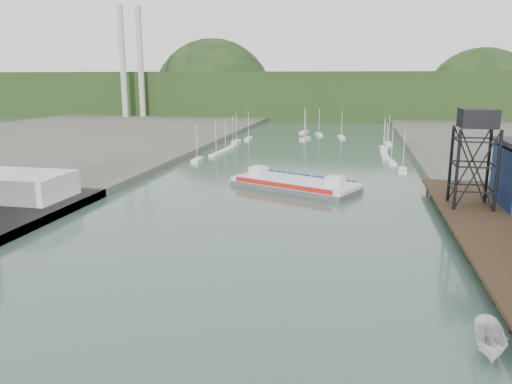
% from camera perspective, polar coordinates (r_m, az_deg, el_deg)
% --- Properties ---
extents(east_pier, '(14.00, 70.00, 2.45)m').
position_cam_1_polar(east_pier, '(78.76, 26.42, -4.00)').
color(east_pier, black).
rests_on(east_pier, ground).
extents(white_shed, '(18.00, 12.00, 4.50)m').
position_cam_1_polar(white_shed, '(100.36, -25.62, 0.66)').
color(white_shed, silver).
rests_on(white_shed, west_quay).
extents(lift_tower, '(6.50, 6.50, 16.00)m').
position_cam_1_polar(lift_tower, '(88.29, 23.97, 7.07)').
color(lift_tower, black).
rests_on(lift_tower, east_pier).
extents(marina_sailboats, '(57.71, 92.65, 0.90)m').
position_cam_1_polar(marina_sailboats, '(168.73, 5.97, 5.19)').
color(marina_sailboats, silver).
rests_on(marina_sailboats, ground).
extents(smokestacks, '(11.20, 8.20, 60.00)m').
position_cam_1_polar(smokestacks, '(287.78, -14.02, 14.01)').
color(smokestacks, '#A9A9A4').
rests_on(smokestacks, ground).
extents(distant_hills, '(500.00, 120.00, 80.00)m').
position_cam_1_polar(distant_hills, '(330.17, 8.17, 10.67)').
color(distant_hills, black).
rests_on(distant_hills, ground).
extents(chain_ferry, '(28.36, 20.55, 3.80)m').
position_cam_1_polar(chain_ferry, '(105.59, 4.48, 0.94)').
color(chain_ferry, '#4C4C4F').
rests_on(chain_ferry, ground).
extents(motorboat, '(3.21, 6.76, 2.52)m').
position_cam_1_polar(motorboat, '(48.39, 25.18, -15.14)').
color(motorboat, silver).
rests_on(motorboat, ground).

